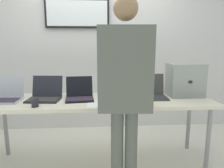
{
  "coord_description": "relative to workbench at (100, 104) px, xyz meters",
  "views": [
    {
      "loc": [
        -0.02,
        -2.3,
        1.39
      ],
      "look_at": [
        0.15,
        0.06,
        0.96
      ],
      "focal_mm": 32.77,
      "sensor_mm": 36.0,
      "label": 1
    }
  ],
  "objects": [
    {
      "name": "ground",
      "position": [
        0.0,
        0.0,
        -0.75
      ],
      "size": [
        8.0,
        8.0,
        0.04
      ],
      "primitive_type": "cube",
      "color": "silver"
    },
    {
      "name": "back_wall",
      "position": [
        -0.01,
        1.13,
        0.49
      ],
      "size": [
        8.0,
        0.11,
        2.4
      ],
      "color": "silver",
      "rests_on": "ground"
    },
    {
      "name": "workbench",
      "position": [
        0.0,
        0.0,
        0.0
      ],
      "size": [
        2.6,
        0.7,
        0.79
      ],
      "color": "beige",
      "rests_on": "ground"
    },
    {
      "name": "person",
      "position": [
        0.21,
        -0.62,
        0.36
      ],
      "size": [
        0.46,
        0.61,
        1.79
      ],
      "color": "#545A4F",
      "rests_on": "ground"
    },
    {
      "name": "coffee_mug",
      "position": [
        -0.66,
        -0.25,
        0.1
      ],
      "size": [
        0.07,
        0.07,
        0.09
      ],
      "color": "black",
      "rests_on": "workbench"
    },
    {
      "name": "equipment_box",
      "position": [
        1.05,
        0.11,
        0.26
      ],
      "size": [
        0.41,
        0.31,
        0.4
      ],
      "color": "gray",
      "rests_on": "workbench"
    },
    {
      "name": "laptop_station_3",
      "position": [
        0.2,
        0.05,
        0.11
      ],
      "size": [
        0.33,
        0.31,
        0.25
      ],
      "color": "#373C3D",
      "rests_on": "workbench"
    },
    {
      "name": "laptop_station_1",
      "position": [
        -0.63,
        0.05,
        0.12
      ],
      "size": [
        0.38,
        0.35,
        0.26
      ],
      "color": "#22232B",
      "rests_on": "workbench"
    },
    {
      "name": "laptop_station_2",
      "position": [
        -0.23,
        0.03,
        0.11
      ],
      "size": [
        0.34,
        0.35,
        0.25
      ],
      "color": "black",
      "rests_on": "workbench"
    },
    {
      "name": "laptop_station_4",
      "position": [
        0.61,
        0.05,
        0.12
      ],
      "size": [
        0.37,
        0.32,
        0.27
      ],
      "color": "#3C3B39",
      "rests_on": "workbench"
    },
    {
      "name": "paper_sheet",
      "position": [
        -0.03,
        -0.17,
        0.06
      ],
      "size": [
        0.22,
        0.31,
        0.0
      ],
      "color": "white",
      "rests_on": "workbench"
    },
    {
      "name": "laptop_station_0",
      "position": [
        -1.04,
        0.03,
        0.12
      ],
      "size": [
        0.31,
        0.31,
        0.26
      ],
      "color": "#ACB2BB",
      "rests_on": "workbench"
    }
  ]
}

